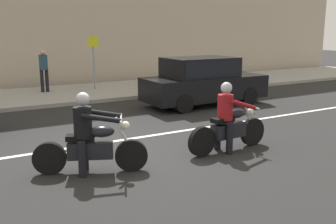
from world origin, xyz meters
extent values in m
plane|color=black|center=(0.00, 0.00, 0.00)|extent=(80.00, 80.00, 0.00)
cube|color=#99968E|center=(0.00, 8.00, 0.07)|extent=(40.00, 4.40, 0.14)
cube|color=silver|center=(0.53, 0.90, 0.00)|extent=(18.00, 0.14, 0.01)
cylinder|color=black|center=(-0.21, -1.12, 0.31)|extent=(0.62, 0.36, 0.63)
cylinder|color=black|center=(-1.62, -0.52, 0.31)|extent=(0.62, 0.36, 0.63)
cylinder|color=silver|center=(-0.32, -1.08, 0.68)|extent=(0.36, 0.20, 0.80)
cube|color=black|center=(-0.91, -0.82, 0.45)|extent=(0.88, 0.59, 0.32)
ellipsoid|color=black|center=(-0.71, -0.91, 0.80)|extent=(0.54, 0.41, 0.22)
cube|color=black|center=(-1.08, -0.75, 0.70)|extent=(0.57, 0.43, 0.10)
cylinder|color=silver|center=(-0.38, -1.05, 1.05)|extent=(0.31, 0.66, 0.04)
sphere|color=silver|center=(-0.30, -1.08, 0.91)|extent=(0.17, 0.17, 0.17)
cylinder|color=silver|center=(-1.13, -0.56, 0.33)|extent=(0.67, 0.34, 0.07)
cylinder|color=black|center=(-1.12, -0.95, 0.34)|extent=(0.20, 0.20, 0.68)
cylinder|color=black|center=(-0.96, -0.58, 0.34)|extent=(0.20, 0.20, 0.68)
cylinder|color=black|center=(-1.02, -0.77, 0.99)|extent=(0.45, 0.45, 0.58)
cylinder|color=black|center=(-0.79, -1.12, 1.11)|extent=(0.70, 0.37, 0.21)
cylinder|color=black|center=(-0.61, -0.71, 1.11)|extent=(0.70, 0.37, 0.21)
sphere|color=tan|center=(-1.01, -0.78, 1.41)|extent=(0.20, 0.20, 0.20)
sphere|color=#B7B7BC|center=(-1.01, -0.78, 1.44)|extent=(0.25, 0.25, 0.25)
cylinder|color=black|center=(2.95, -1.01, 0.33)|extent=(0.66, 0.15, 0.66)
cylinder|color=black|center=(1.46, -1.08, 0.33)|extent=(0.66, 0.15, 0.66)
cylinder|color=silver|center=(2.83, -1.01, 0.64)|extent=(0.33, 0.07, 0.70)
cube|color=black|center=(2.21, -1.04, 0.47)|extent=(0.84, 0.32, 0.32)
ellipsoid|color=black|center=(2.43, -1.03, 0.84)|extent=(0.49, 0.27, 0.22)
cube|color=black|center=(2.03, -1.05, 0.74)|extent=(0.53, 0.27, 0.10)
cylinder|color=silver|center=(2.77, -1.02, 0.96)|extent=(0.08, 0.70, 0.04)
sphere|color=silver|center=(2.85, -1.01, 0.82)|extent=(0.17, 0.17, 0.17)
cylinder|color=silver|center=(1.90, -0.90, 0.35)|extent=(0.70, 0.11, 0.07)
cylinder|color=black|center=(2.08, -1.25, 0.36)|extent=(0.16, 0.16, 0.72)
cylinder|color=black|center=(2.06, -0.85, 0.36)|extent=(0.16, 0.16, 0.72)
cylinder|color=maroon|center=(2.09, -1.05, 1.01)|extent=(0.36, 0.36, 0.56)
cylinder|color=maroon|center=(2.44, -1.25, 1.07)|extent=(0.72, 0.13, 0.31)
cylinder|color=maroon|center=(2.42, -0.81, 1.07)|extent=(0.72, 0.13, 0.31)
sphere|color=tan|center=(2.11, -1.05, 1.41)|extent=(0.20, 0.20, 0.20)
sphere|color=#B7B7BC|center=(2.11, -1.05, 1.44)|extent=(0.25, 0.25, 0.25)
cube|color=black|center=(4.81, 3.58, 0.64)|extent=(4.47, 1.76, 0.80)
cube|color=black|center=(4.59, 3.58, 1.38)|extent=(2.46, 1.62, 0.68)
cube|color=black|center=(4.59, 3.58, 1.38)|extent=(2.26, 1.65, 0.54)
cylinder|color=black|center=(6.20, 3.58, 0.32)|extent=(0.64, 1.82, 0.64)
cylinder|color=black|center=(3.42, 3.58, 0.32)|extent=(0.64, 1.82, 0.64)
cylinder|color=gray|center=(2.34, 8.36, 1.28)|extent=(0.08, 0.08, 2.28)
cube|color=yellow|center=(2.34, 8.33, 2.17)|extent=(0.44, 0.03, 0.44)
cylinder|color=black|center=(0.16, 8.54, 0.60)|extent=(0.14, 0.14, 0.93)
cylinder|color=black|center=(0.36, 8.54, 0.60)|extent=(0.14, 0.14, 0.93)
cylinder|color=#234256|center=(0.26, 8.54, 1.37)|extent=(0.34, 0.34, 0.60)
sphere|color=tan|center=(0.26, 8.54, 1.77)|extent=(0.21, 0.21, 0.21)
camera|label=1|loc=(-3.05, -7.50, 2.68)|focal=40.64mm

